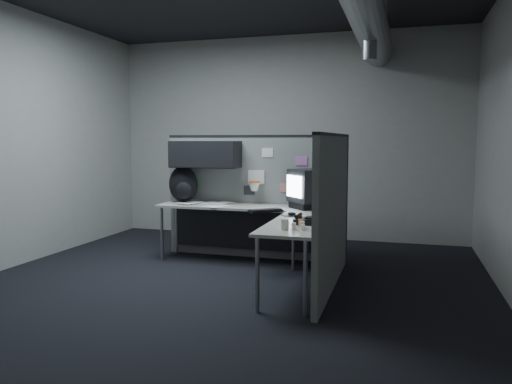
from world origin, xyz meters
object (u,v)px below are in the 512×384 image
(backpack, at_px, (183,185))
(desk, at_px, (259,219))
(keyboard, at_px, (266,211))
(monitor, at_px, (310,188))
(phone, at_px, (304,220))

(backpack, bearing_deg, desk, -24.70)
(desk, distance_m, keyboard, 0.26)
(monitor, xyz_separation_m, phone, (0.16, -1.15, -0.21))
(phone, bearing_deg, desk, 140.69)
(desk, xyz_separation_m, monitor, (0.56, 0.29, 0.36))
(monitor, height_order, phone, monitor)
(desk, height_order, keyboard, keyboard)
(monitor, distance_m, backpack, 1.73)
(monitor, xyz_separation_m, backpack, (-1.73, 0.09, -0.01))
(monitor, bearing_deg, phone, -80.30)
(keyboard, distance_m, backpack, 1.43)
(keyboard, bearing_deg, monitor, 49.90)
(desk, relative_size, monitor, 3.90)
(monitor, bearing_deg, desk, -151.06)
(phone, bearing_deg, backpack, 157.38)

